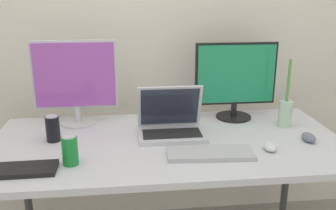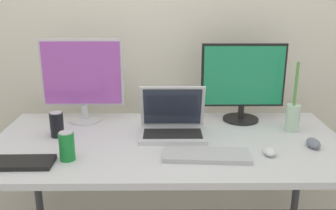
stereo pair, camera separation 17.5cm
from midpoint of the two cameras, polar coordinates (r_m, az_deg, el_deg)
wall_back at (r=2.26m, az=-4.02°, el=13.69°), size 7.00×0.08×2.60m
work_desk at (r=1.83m, az=-2.75°, el=-7.14°), size 1.70×0.83×0.74m
monitor_left at (r=2.04m, az=-16.39°, el=3.63°), size 0.44×0.19×0.45m
monitor_center at (r=2.08m, az=7.91°, el=3.91°), size 0.45×0.20×0.43m
laptop_silver at (r=1.87m, az=-2.26°, el=-2.87°), size 0.33×0.24×0.24m
keyboard_main at (r=1.65m, az=3.43°, el=-7.43°), size 0.39×0.17×0.02m
keyboard_aux at (r=1.68m, az=-27.04°, el=-9.01°), size 0.44×0.13×0.02m
mouse_by_keyboard at (r=1.89m, az=18.21°, el=-4.74°), size 0.06×0.10×0.04m
mouse_by_laptop at (r=1.74m, az=12.51°, el=-6.28°), size 0.07×0.10×0.03m
soda_can_near_keyboard at (r=1.63m, az=-17.75°, el=-6.66°), size 0.07×0.07×0.13m
soda_can_by_laptop at (r=1.89m, az=-19.71°, el=-3.46°), size 0.07×0.07×0.13m
bamboo_vase at (r=2.04m, az=15.16°, el=-1.07°), size 0.07×0.07×0.36m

